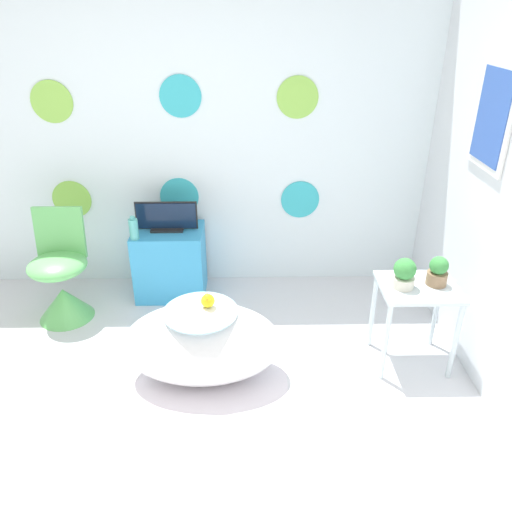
{
  "coord_description": "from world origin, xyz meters",
  "views": [
    {
      "loc": [
        0.51,
        -1.72,
        2.13
      ],
      "look_at": [
        0.56,
        0.98,
        0.75
      ],
      "focal_mm": 35.0,
      "sensor_mm": 36.0,
      "label": 1
    }
  ],
  "objects_px": {
    "potted_plant_left": "(404,273)",
    "potted_plant_right": "(438,272)",
    "bathtub": "(202,343)",
    "tv": "(167,218)",
    "vase": "(134,229)",
    "chair": "(62,284)"
  },
  "relations": [
    {
      "from": "tv",
      "to": "potted_plant_left",
      "type": "distance_m",
      "value": 1.81
    },
    {
      "from": "vase",
      "to": "chair",
      "type": "bearing_deg",
      "value": -161.95
    },
    {
      "from": "bathtub",
      "to": "tv",
      "type": "bearing_deg",
      "value": 107.93
    },
    {
      "from": "vase",
      "to": "potted_plant_right",
      "type": "height_order",
      "value": "potted_plant_right"
    },
    {
      "from": "tv",
      "to": "bathtub",
      "type": "bearing_deg",
      "value": -72.07
    },
    {
      "from": "potted_plant_left",
      "to": "tv",
      "type": "bearing_deg",
      "value": 149.76
    },
    {
      "from": "potted_plant_left",
      "to": "bathtub",
      "type": "bearing_deg",
      "value": -174.63
    },
    {
      "from": "potted_plant_left",
      "to": "potted_plant_right",
      "type": "relative_size",
      "value": 1.02
    },
    {
      "from": "chair",
      "to": "vase",
      "type": "height_order",
      "value": "chair"
    },
    {
      "from": "chair",
      "to": "vase",
      "type": "distance_m",
      "value": 0.67
    },
    {
      "from": "potted_plant_right",
      "to": "potted_plant_left",
      "type": "bearing_deg",
      "value": -172.27
    },
    {
      "from": "potted_plant_right",
      "to": "chair",
      "type": "bearing_deg",
      "value": 167.76
    },
    {
      "from": "bathtub",
      "to": "vase",
      "type": "distance_m",
      "value": 1.1
    },
    {
      "from": "tv",
      "to": "potted_plant_left",
      "type": "relative_size",
      "value": 2.45
    },
    {
      "from": "chair",
      "to": "tv",
      "type": "bearing_deg",
      "value": 23.79
    },
    {
      "from": "tv",
      "to": "potted_plant_right",
      "type": "height_order",
      "value": "tv"
    },
    {
      "from": "potted_plant_left",
      "to": "potted_plant_right",
      "type": "xyz_separation_m",
      "value": [
        0.22,
        0.03,
        -0.01
      ]
    },
    {
      "from": "bathtub",
      "to": "vase",
      "type": "bearing_deg",
      "value": 122.48
    },
    {
      "from": "bathtub",
      "to": "potted_plant_right",
      "type": "bearing_deg",
      "value": 5.72
    },
    {
      "from": "chair",
      "to": "vase",
      "type": "xyz_separation_m",
      "value": [
        0.53,
        0.17,
        0.37
      ]
    },
    {
      "from": "bathtub",
      "to": "potted_plant_left",
      "type": "bearing_deg",
      "value": 5.37
    },
    {
      "from": "vase",
      "to": "potted_plant_left",
      "type": "relative_size",
      "value": 0.94
    }
  ]
}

